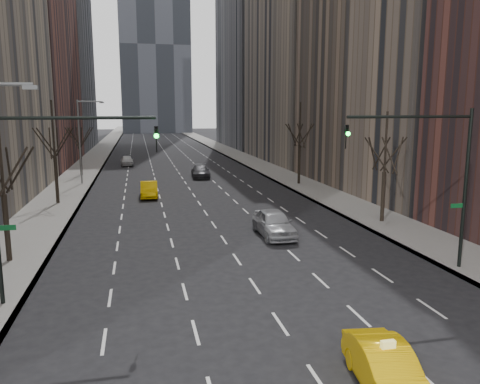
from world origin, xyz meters
TOP-DOWN VIEW (x-y plane):
  - sidewalk_left at (-12.25, 70.00)m, footprint 4.50×320.00m
  - sidewalk_right at (12.25, 70.00)m, footprint 4.50×320.00m
  - bld_left_far at (-21.50, 66.00)m, footprint 14.00×28.00m
  - bld_right_deep at (21.50, 95.00)m, footprint 14.00×30.00m
  - tree_lw_b at (-12.00, 18.00)m, footprint 3.36×3.50m
  - tree_lw_c at (-12.00, 34.00)m, footprint 3.36×3.50m
  - tree_lw_d at (-12.00, 52.00)m, footprint 3.36×3.50m
  - tree_rw_b at (12.00, 22.00)m, footprint 3.36×3.50m
  - tree_rw_c at (12.00, 40.00)m, footprint 3.36×3.50m
  - traffic_mast_left at (-9.11, 12.00)m, footprint 6.69×0.39m
  - traffic_mast_right at (9.11, 12.00)m, footprint 6.69×0.39m
  - streetlight_far at (-10.84, 45.00)m, footprint 2.83×0.22m
  - taxi_sedan at (1.70, 3.16)m, footprint 1.95×4.28m
  - silver_sedan_ahead at (3.35, 20.27)m, footprint 2.04×5.02m
  - far_taxi at (-4.21, 35.91)m, footprint 1.62×4.47m
  - far_suv_grey at (2.21, 47.72)m, footprint 2.37×5.23m
  - far_car_white at (-6.72, 62.42)m, footprint 1.97×4.44m

SIDE VIEW (x-z plane):
  - sidewalk_left at x=-12.25m, z-range 0.00..0.15m
  - sidewalk_right at x=12.25m, z-range 0.00..0.15m
  - taxi_sedan at x=1.70m, z-range 0.00..1.36m
  - far_taxi at x=-4.21m, z-range 0.00..1.46m
  - far_car_white at x=-6.72m, z-range 0.00..1.48m
  - far_suv_grey at x=2.21m, z-range 0.00..1.49m
  - silver_sedan_ahead at x=3.35m, z-range 0.00..1.71m
  - tree_lw_d at x=-12.00m, z-range -0.12..7.24m
  - tree_lw_b at x=-12.00m, z-range -0.19..7.63m
  - tree_rw_b at x=12.00m, z-range -0.19..7.63m
  - tree_lw_c at x=-12.00m, z-range -0.33..8.41m
  - tree_rw_c at x=12.00m, z-range -0.33..8.41m
  - traffic_mast_left at x=-9.11m, z-range 1.49..9.49m
  - traffic_mast_right at x=9.11m, z-range 1.49..9.49m
  - streetlight_far at x=-10.84m, z-range 1.12..10.12m
  - bld_left_far at x=-21.50m, z-range 0.00..44.00m
  - bld_right_deep at x=21.50m, z-range 0.00..58.00m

